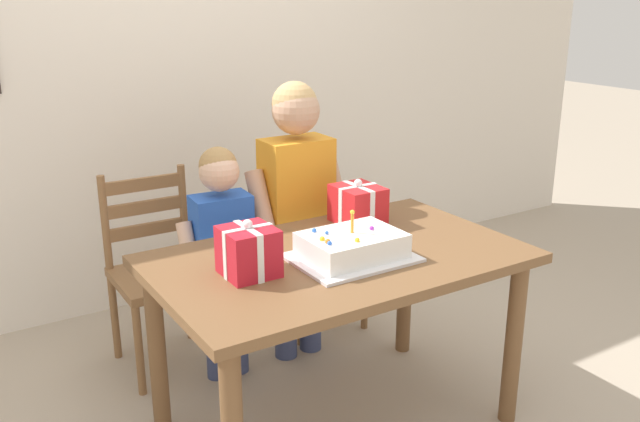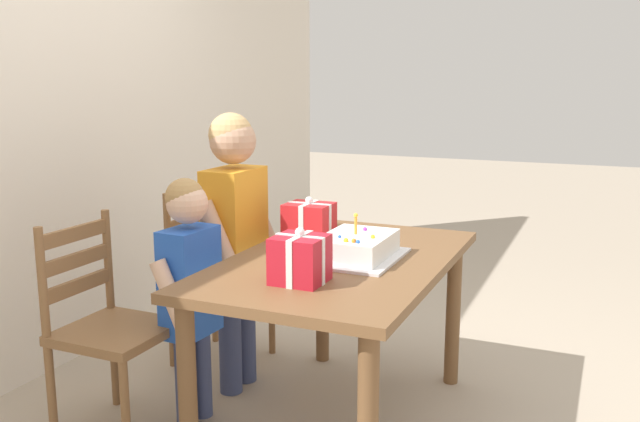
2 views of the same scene
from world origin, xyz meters
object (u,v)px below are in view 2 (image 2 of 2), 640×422
(gift_box_red_large, at_px, (300,259))
(gift_box_beside_cake, at_px, (309,221))
(chair_right, at_px, (215,274))
(dining_table, at_px, (340,282))
(child_older, at_px, (235,224))
(chair_left, at_px, (108,326))
(child_younger, at_px, (190,277))
(birthday_cake, at_px, (357,247))

(gift_box_red_large, relative_size, gift_box_beside_cake, 0.97)
(chair_right, bearing_deg, dining_table, -115.47)
(child_older, bearing_deg, gift_box_red_large, -132.54)
(gift_box_red_large, xyz_separation_m, gift_box_beside_cake, (0.65, 0.26, -0.00))
(chair_left, xyz_separation_m, child_younger, (0.20, -0.28, 0.19))
(gift_box_beside_cake, distance_m, child_younger, 0.62)
(gift_box_beside_cake, bearing_deg, gift_box_red_large, -158.37)
(gift_box_red_large, xyz_separation_m, child_younger, (0.16, 0.59, -0.18))
(chair_right, relative_size, child_older, 0.69)
(chair_right, distance_m, child_younger, 0.72)
(gift_box_red_large, relative_size, child_younger, 0.19)
(birthday_cake, bearing_deg, child_younger, 108.84)
(gift_box_red_large, bearing_deg, dining_table, -1.34)
(birthday_cake, distance_m, chair_right, 1.09)
(birthday_cake, bearing_deg, dining_table, 102.08)
(dining_table, height_order, chair_right, chair_right)
(gift_box_red_large, xyz_separation_m, chair_right, (0.79, 0.87, -0.38))
(birthday_cake, distance_m, child_younger, 0.72)
(dining_table, distance_m, chair_right, 0.99)
(chair_right, bearing_deg, child_younger, -156.12)
(chair_left, bearing_deg, gift_box_red_large, -87.24)
(chair_left, bearing_deg, birthday_cake, -65.56)
(chair_left, bearing_deg, gift_box_beside_cake, -41.56)
(gift_box_red_large, bearing_deg, gift_box_beside_cake, 21.63)
(gift_box_red_large, bearing_deg, child_younger, 74.78)
(gift_box_red_large, distance_m, chair_left, 0.95)
(gift_box_beside_cake, height_order, child_younger, child_younger)
(gift_box_red_large, bearing_deg, child_older, 47.46)
(birthday_cake, height_order, chair_right, birthday_cake)
(child_older, bearing_deg, chair_left, 154.34)
(gift_box_beside_cake, bearing_deg, child_younger, 145.72)
(birthday_cake, relative_size, child_younger, 0.41)
(dining_table, xyz_separation_m, gift_box_beside_cake, (0.28, 0.27, 0.19))
(child_older, bearing_deg, child_younger, 179.91)
(chair_left, distance_m, child_younger, 0.40)
(gift_box_beside_cake, relative_size, child_younger, 0.20)
(birthday_cake, relative_size, gift_box_beside_cake, 2.04)
(child_older, bearing_deg, chair_right, 48.17)
(chair_right, relative_size, child_younger, 0.85)
(birthday_cake, xyz_separation_m, child_younger, (-0.23, 0.67, -0.15))
(birthday_cake, distance_m, child_older, 0.69)
(gift_box_red_large, height_order, child_younger, child_younger)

